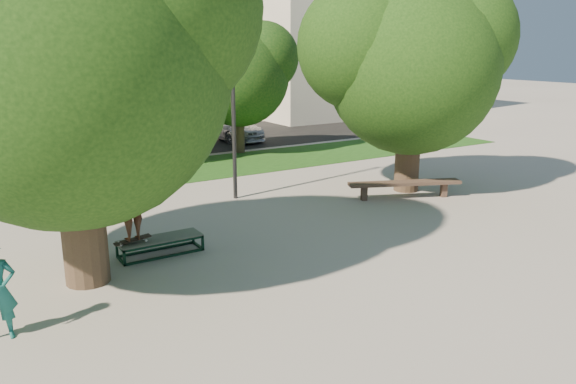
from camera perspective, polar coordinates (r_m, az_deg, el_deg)
ground at (r=12.29m, az=1.05°, el=-6.50°), size 120.00×120.00×0.00m
grass_strip at (r=20.91m, az=-10.92°, el=2.17°), size 30.00×4.00×0.02m
asphalt_strip at (r=26.73m, az=-18.03°, el=4.39°), size 40.00×8.00×0.01m
tree_left at (r=10.88m, az=-22.21°, el=13.55°), size 6.96×5.95×7.12m
tree_right at (r=17.59m, az=12.17°, el=13.23°), size 6.24×5.33×6.51m
bg_tree_mid at (r=22.30m, az=-19.02°, el=12.81°), size 5.76×4.92×6.24m
bg_tree_right at (r=23.74m, az=-5.30°, el=12.32°), size 5.04×4.31×5.43m
lamppost at (r=16.36m, az=-5.61°, el=10.09°), size 0.25×0.15×6.11m
side_building at (r=39.84m, az=5.71°, el=13.96°), size 15.00×10.00×8.00m
grind_box at (r=12.64m, az=-12.82°, el=-5.35°), size 1.80×0.60×0.38m
skater_rig at (r=12.11m, az=-15.84°, el=-0.39°), size 2.39×0.82×1.99m
bench at (r=17.04m, az=11.77°, el=0.77°), size 3.31×1.74×0.52m
car_dark at (r=24.11m, az=-17.81°, el=4.93°), size 1.88×4.10×1.30m
car_grey at (r=24.56m, az=-18.82°, el=5.42°), size 3.09×6.09×1.65m
car_silver_b at (r=27.55m, az=-5.91°, el=6.65°), size 2.05×4.47×1.27m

